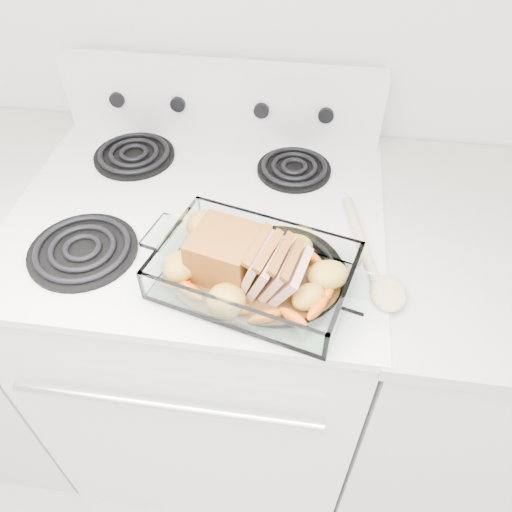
# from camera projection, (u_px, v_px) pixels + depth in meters

# --- Properties ---
(electric_range) EXTENTS (0.78, 0.70, 1.12)m
(electric_range) POSITION_uv_depth(u_px,v_px,m) (212.00, 332.00, 1.38)
(electric_range) COLOR white
(electric_range) RESTS_ON ground
(counter_right) EXTENTS (0.58, 0.68, 0.93)m
(counter_right) POSITION_uv_depth(u_px,v_px,m) (456.00, 365.00, 1.33)
(counter_right) COLOR silver
(counter_right) RESTS_ON ground
(baking_dish) EXTENTS (0.34, 0.22, 0.07)m
(baking_dish) POSITION_uv_depth(u_px,v_px,m) (254.00, 276.00, 0.89)
(baking_dish) COLOR silver
(baking_dish) RESTS_ON electric_range
(pork_roast) EXTENTS (0.20, 0.11, 0.09)m
(pork_roast) POSITION_uv_depth(u_px,v_px,m) (238.00, 261.00, 0.87)
(pork_roast) COLOR #8D5016
(pork_roast) RESTS_ON baking_dish
(roast_vegetables) EXTENTS (0.37, 0.20, 0.05)m
(roast_vegetables) POSITION_uv_depth(u_px,v_px,m) (255.00, 256.00, 0.91)
(roast_vegetables) COLOR #EE5C13
(roast_vegetables) RESTS_ON baking_dish
(wooden_spoon) EXTENTS (0.12, 0.29, 0.02)m
(wooden_spoon) POSITION_uv_depth(u_px,v_px,m) (376.00, 268.00, 0.92)
(wooden_spoon) COLOR beige
(wooden_spoon) RESTS_ON electric_range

